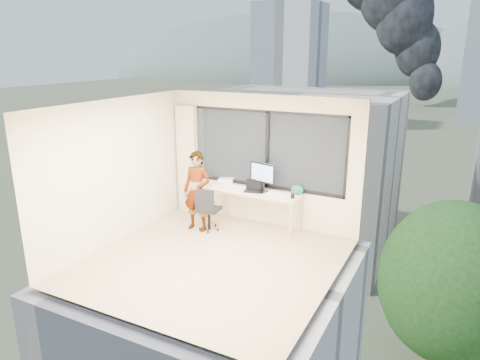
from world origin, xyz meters
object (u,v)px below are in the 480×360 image
Objects in this scene: laptop at (252,187)px; desk at (255,209)px; game_console at (226,181)px; monitor at (263,177)px; chair at (209,208)px; handbag at (297,190)px; person at (197,191)px.

desk is at bearing 39.79° from laptop.
desk is 5.43× the size of laptop.
monitor is at bearing -30.05° from game_console.
chair is 1.21m from monitor.
handbag is (0.84, 0.23, -0.01)m from laptop.
desk is 1.98× the size of chair.
chair is at bearing -170.50° from handbag.
person is at bearing -171.14° from handbag.
handbag is (0.68, 0.11, -0.20)m from monitor.
handbag is (1.60, -0.08, 0.06)m from game_console.
chair reaches higher than desk.
person is 0.90m from game_console.
monitor is at bearing 27.96° from desk.
monitor is 0.28m from laptop.
laptop is 1.37× the size of handbag.
chair is 0.88m from game_console.
laptop is at bearing -129.15° from desk.
chair is (-0.74, -0.55, 0.08)m from desk.
person is 1.30m from monitor.
monitor reaches higher than chair.
monitor reaches higher than laptop.
person reaches higher than desk.
desk is at bearing -138.80° from monitor.
desk is at bearing -36.18° from game_console.
laptop reaches higher than handbag.
laptop is (-0.17, -0.12, -0.19)m from monitor.
handbag is (0.80, 0.18, 0.47)m from desk.
person is at bearing -117.80° from game_console.
chair is at bearing -143.36° from desk.
laptop is at bearing 30.80° from person.
handbag is at bearing 22.65° from monitor.
handbag is at bearing 23.14° from person.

